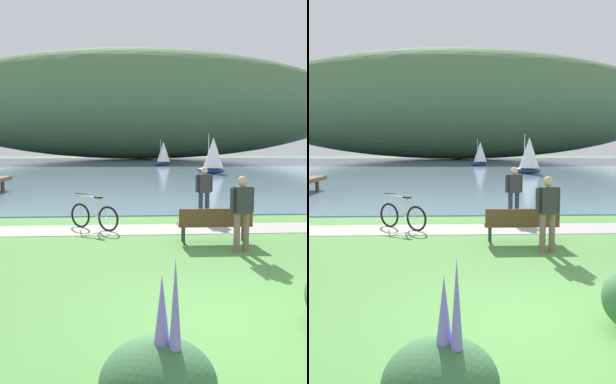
% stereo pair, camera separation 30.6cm
% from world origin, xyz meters
% --- Properties ---
extents(ground_plane, '(200.00, 200.00, 0.00)m').
position_xyz_m(ground_plane, '(0.00, 0.00, 0.00)').
color(ground_plane, '#518E42').
extents(bay_water, '(180.00, 80.00, 0.04)m').
position_xyz_m(bay_water, '(0.00, 48.73, 0.02)').
color(bay_water, '#7A99B2').
rests_on(bay_water, ground).
extents(distant_hillside, '(84.24, 28.00, 20.75)m').
position_xyz_m(distant_hillside, '(0.98, 76.00, 10.42)').
color(distant_hillside, '#4C7047').
rests_on(distant_hillside, bay_water).
extents(shoreline_path, '(60.00, 1.50, 0.01)m').
position_xyz_m(shoreline_path, '(0.00, 6.48, 0.01)').
color(shoreline_path, '#A39E93').
rests_on(shoreline_path, ground).
extents(park_bench_near_camera, '(1.80, 0.48, 0.88)m').
position_xyz_m(park_bench_near_camera, '(0.55, 4.71, 0.52)').
color(park_bench_near_camera, brown).
rests_on(park_bench_near_camera, ground).
extents(bicycle_beside_path, '(1.45, 1.11, 1.01)m').
position_xyz_m(bicycle_beside_path, '(-2.54, 6.60, 0.40)').
color(bicycle_beside_path, black).
rests_on(bicycle_beside_path, ground).
extents(person_at_shoreline, '(0.59, 0.32, 1.71)m').
position_xyz_m(person_at_shoreline, '(0.91, 8.03, 0.98)').
color(person_at_shoreline, '#282D47').
rests_on(person_at_shoreline, ground).
extents(person_on_the_grass, '(0.59, 0.32, 1.71)m').
position_xyz_m(person_on_the_grass, '(0.97, 3.83, 0.98)').
color(person_on_the_grass, '#72604C').
rests_on(person_on_the_grass, ground).
extents(echium_bush_closest_to_camera, '(1.01, 1.01, 1.47)m').
position_xyz_m(echium_bush_closest_to_camera, '(-1.34, -1.84, 0.38)').
color(echium_bush_closest_to_camera, '#386B3D').
rests_on(echium_bush_closest_to_camera, ground).
extents(sailboat_nearest_to_shore, '(2.71, 2.43, 3.26)m').
position_xyz_m(sailboat_nearest_to_shore, '(3.02, 46.48, 1.57)').
color(sailboat_nearest_to_shore, navy).
rests_on(sailboat_nearest_to_shore, bay_water).
extents(sailboat_mid_bay, '(2.73, 2.78, 3.45)m').
position_xyz_m(sailboat_mid_bay, '(5.94, 30.50, 1.66)').
color(sailboat_mid_bay, navy).
rests_on(sailboat_mid_bay, bay_water).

